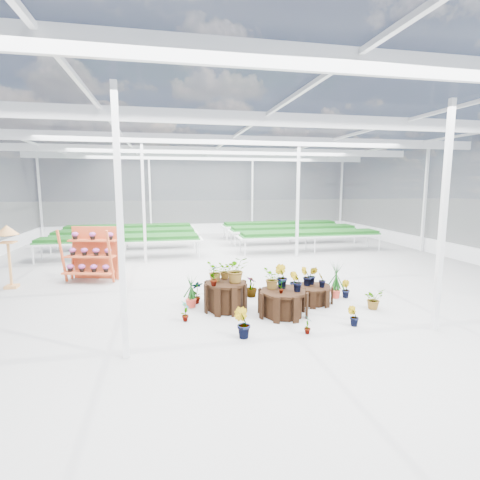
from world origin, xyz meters
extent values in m
plane|color=gray|center=(0.00, 0.00, 0.00)|extent=(24.00, 24.00, 0.00)
cylinder|color=black|center=(-0.94, -1.95, 0.33)|extent=(1.19, 1.19, 0.67)
cylinder|color=black|center=(0.26, -2.55, 0.29)|extent=(1.31, 1.31, 0.57)
cylinder|color=black|center=(1.26, -1.85, 0.22)|extent=(1.23, 1.23, 0.43)
imported|color=#0F3E11|center=(-1.16, -1.84, 0.90)|extent=(0.48, 0.52, 0.47)
imported|color=#0F3E11|center=(-0.70, -2.01, 0.98)|extent=(0.58, 0.51, 0.62)
imported|color=#0F3E11|center=(-0.89, -1.61, 0.87)|extent=(0.36, 0.40, 0.40)
imported|color=#0F3E11|center=(-1.25, -2.19, 0.92)|extent=(0.29, 0.32, 0.50)
imported|color=#0F3E11|center=(0.05, -2.38, 0.81)|extent=(0.54, 0.56, 0.48)
imported|color=#0F3E11|center=(0.52, -2.69, 0.80)|extent=(0.26, 0.21, 0.45)
imported|color=#0F3E11|center=(0.28, -2.34, 0.85)|extent=(0.37, 0.38, 0.55)
imported|color=#0F3E11|center=(0.16, -2.74, 0.73)|extent=(0.17, 0.12, 0.31)
imported|color=#0F3E11|center=(1.11, -1.77, 0.67)|extent=(0.27, 0.22, 0.47)
imported|color=#0F3E11|center=(1.42, -2.02, 0.62)|extent=(0.27, 0.27, 0.38)
imported|color=#0F3E11|center=(1.31, -1.71, 0.66)|extent=(0.32, 0.31, 0.46)
imported|color=#0F3E11|center=(-1.91, -2.50, 0.23)|extent=(0.22, 0.28, 0.47)
imported|color=#0F3E11|center=(-1.55, -1.31, 0.29)|extent=(0.33, 0.26, 0.58)
imported|color=#0F3E11|center=(-0.89, -3.59, 0.29)|extent=(0.41, 0.40, 0.58)
imported|color=#0F3E11|center=(0.41, -3.67, 0.20)|extent=(0.16, 0.23, 0.40)
imported|color=#0F3E11|center=(1.49, -3.46, 0.21)|extent=(0.30, 0.28, 0.42)
imported|color=#0F3E11|center=(2.50, -2.56, 0.25)|extent=(0.53, 0.49, 0.49)
imported|color=#0F3E11|center=(2.27, -1.60, 0.23)|extent=(0.25, 0.29, 0.46)
imported|color=#0F3E11|center=(1.16, -0.85, 0.29)|extent=(0.27, 0.33, 0.59)
imported|color=#0F3E11|center=(-0.11, -1.04, 0.27)|extent=(0.41, 0.41, 0.54)
imported|color=#0F3E11|center=(-1.03, -1.21, 0.26)|extent=(0.31, 0.34, 0.51)
camera|label=1|loc=(-2.32, -10.28, 2.92)|focal=28.00mm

